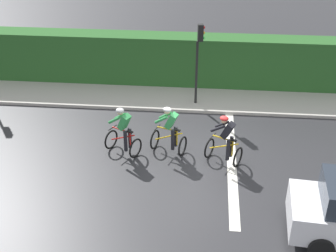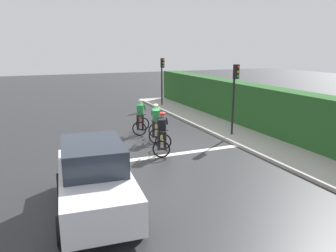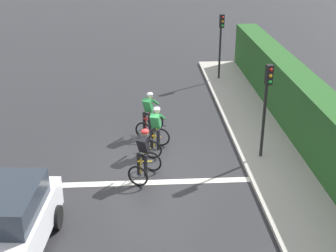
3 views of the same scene
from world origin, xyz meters
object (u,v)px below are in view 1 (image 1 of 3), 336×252
object	(u,v)px
traffic_light_near_crossing	(199,53)
cyclist_second	(170,131)
cyclist_lead	(123,132)
cyclist_mid	(225,141)

from	to	relation	value
traffic_light_near_crossing	cyclist_second	bearing A→B (deg)	167.31
cyclist_second	traffic_light_near_crossing	size ratio (longest dim) A/B	0.50
cyclist_second	traffic_light_near_crossing	distance (m)	3.88
cyclist_lead	traffic_light_near_crossing	world-z (taller)	traffic_light_near_crossing
cyclist_mid	traffic_light_near_crossing	bearing A→B (deg)	14.58
cyclist_mid	traffic_light_near_crossing	world-z (taller)	traffic_light_near_crossing
cyclist_lead	cyclist_mid	xyz separation A→B (m)	(-0.23, -3.33, 0.00)
cyclist_second	traffic_light_near_crossing	bearing A→B (deg)	-12.69
cyclist_second	cyclist_mid	world-z (taller)	same
traffic_light_near_crossing	cyclist_mid	bearing A→B (deg)	-165.42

